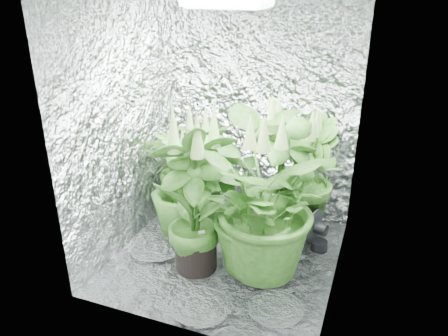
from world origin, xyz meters
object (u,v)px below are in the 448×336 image
plant_d (181,186)px  plant_f (194,199)px  circulation_fan (317,233)px  grow_lamp (227,0)px  plant_c (307,177)px  plant_b (280,179)px  plant_e (258,203)px  plant_a (196,167)px

plant_d → plant_f: bearing=-52.2°
plant_d → circulation_fan: 1.12m
grow_lamp → plant_c: 1.54m
plant_d → circulation_fan: plant_d is taller
plant_b → circulation_fan: size_ratio=3.72×
plant_b → plant_e: bearing=-96.2°
plant_f → plant_c: bearing=52.5°
plant_b → circulation_fan: bearing=8.2°
plant_d → plant_e: plant_e is taller
plant_a → plant_c: bearing=7.5°
plant_a → plant_e: (0.72, -0.60, 0.09)m
plant_d → plant_b: bearing=9.8°
plant_b → plant_f: (-0.47, -0.51, -0.00)m
grow_lamp → plant_f: size_ratio=0.41×
plant_c → plant_f: plant_f is taller
plant_d → grow_lamp: bearing=-20.1°
plant_c → plant_f: size_ratio=0.86×
plant_b → plant_d: bearing=-170.2°
plant_a → circulation_fan: plant_a is taller
plant_c → circulation_fan: size_ratio=3.17×
plant_a → circulation_fan: bearing=-7.0°
plant_b → plant_c: 0.34m
plant_b → plant_c: size_ratio=1.17×
plant_d → plant_f: (0.29, -0.38, 0.13)m
plant_e → grow_lamp: bearing=154.9°
plant_d → plant_f: size_ratio=0.78×
grow_lamp → plant_b: 1.34m
plant_c → plant_f: 1.02m
plant_e → plant_a: bearing=140.3°
plant_a → plant_f: plant_f is taller
plant_c → plant_a: bearing=-172.5°
plant_c → plant_d: size_ratio=1.09×
plant_b → plant_d: (-0.77, -0.13, -0.13)m
plant_d → plant_e: (0.72, -0.29, 0.13)m
plant_e → plant_f: plant_f is taller
plant_e → circulation_fan: (0.35, 0.47, -0.43)m
grow_lamp → circulation_fan: bearing=29.0°
plant_f → circulation_fan: (0.77, 0.56, -0.42)m
plant_d → plant_f: plant_f is taller
grow_lamp → plant_e: (0.27, -0.13, -1.26)m
plant_d → plant_e: 0.79m
plant_b → plant_e: plant_b is taller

